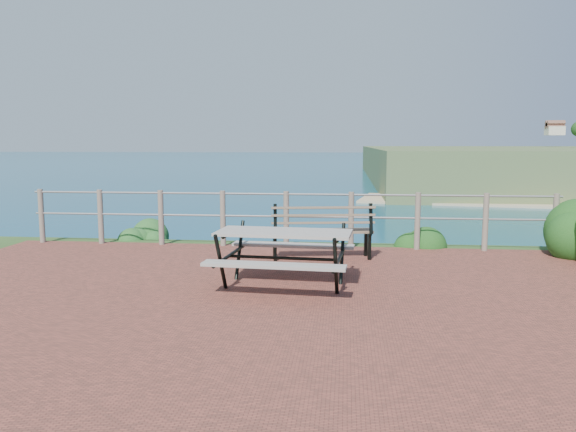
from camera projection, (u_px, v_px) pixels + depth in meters
The scene contains 8 objects.
ground at pixel (257, 299), 6.76m from camera, with size 10.00×7.00×0.12m, color brown.
ocean at pixel (343, 148), 204.01m from camera, with size 1200.00×1200.00×0.00m, color #136475.
safety_railing at pixel (286, 216), 9.99m from camera, with size 9.40×0.10×1.00m.
picnic_table at pixel (284, 252), 7.25m from camera, with size 1.77×1.49×0.73m.
park_bench at pixel (322, 223), 8.99m from camera, with size 1.67×0.66×0.92m.
shrub_right_edge at pixel (576, 256), 9.35m from camera, with size 1.14×1.14×1.62m, color #194916.
shrub_lip_west at pixel (146, 237), 11.20m from camera, with size 0.79×0.79×0.54m, color #1D4E1F.
shrub_lip_east at pixel (420, 245), 10.39m from camera, with size 0.76×0.76×0.50m, color #194916.
Camera 1 is at (1.05, -6.50, 1.88)m, focal length 35.00 mm.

